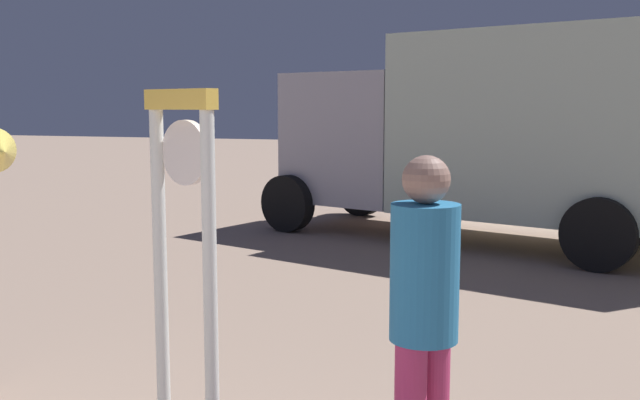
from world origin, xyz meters
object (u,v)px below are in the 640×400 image
at_px(box_truck_near, 511,131).
at_px(person_near_clock, 424,314).
at_px(standing_clock, 185,253).
at_px(box_truck_far, 556,124).

bearing_deg(box_truck_near, person_near_clock, -87.70).
bearing_deg(person_near_clock, standing_clock, -168.21).
relative_size(standing_clock, person_near_clock, 1.18).
bearing_deg(standing_clock, box_truck_near, 83.41).
xyz_separation_m(standing_clock, box_truck_near, (0.88, 7.58, 0.39)).
height_order(person_near_clock, box_truck_far, box_truck_far).
distance_m(standing_clock, box_truck_near, 7.64).
bearing_deg(box_truck_far, box_truck_near, -92.57).
distance_m(person_near_clock, box_truck_near, 7.37).
bearing_deg(person_near_clock, box_truck_far, 89.84).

